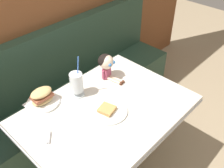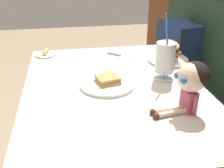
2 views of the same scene
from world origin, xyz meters
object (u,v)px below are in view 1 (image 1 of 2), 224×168
toast_plate (108,111)px  seated_doll (106,63)px  butter_knife (49,133)px  sandwich_plate (42,98)px  milkshake_glass (77,83)px

toast_plate → seated_doll: (0.26, 0.27, 0.12)m
seated_doll → butter_knife: bearing=-167.3°
sandwich_plate → seated_doll: (0.50, -0.11, 0.08)m
milkshake_glass → seated_doll: bearing=-0.9°
sandwich_plate → butter_knife: 0.29m
toast_plate → milkshake_glass: (-0.02, 0.27, 0.09)m
toast_plate → milkshake_glass: bearing=94.6°
toast_plate → butter_knife: toast_plate is taller
milkshake_glass → toast_plate: bearing=-85.4°
butter_knife → seated_doll: (0.64, 0.14, 0.12)m
sandwich_plate → butter_knife: sandwich_plate is taller
milkshake_glass → sandwich_plate: bearing=154.6°
sandwich_plate → seated_doll: seated_doll is taller
milkshake_glass → butter_knife: 0.39m
toast_plate → sandwich_plate: sandwich_plate is taller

